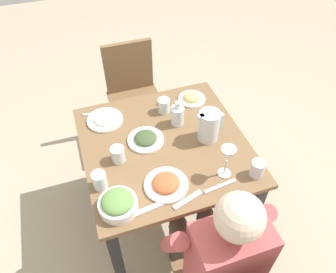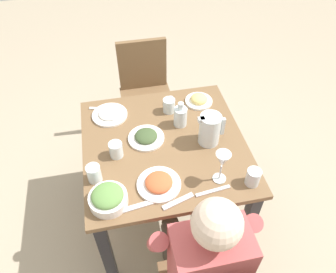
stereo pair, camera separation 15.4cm
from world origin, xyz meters
name	(u,v)px [view 1 (the left image)]	position (x,y,z in m)	size (l,w,h in m)	color
ground_plane	(165,211)	(0.00, 0.00, 0.00)	(8.00, 8.00, 0.00)	tan
dining_table	(165,157)	(0.00, 0.00, 0.61)	(0.93, 0.93, 0.73)	brown
chair_far	(133,91)	(0.01, 0.83, 0.49)	(0.40, 0.40, 0.87)	brown
diner_near	(216,248)	(0.05, -0.63, 0.63)	(0.48, 0.53, 1.16)	#B24C4C
water_pitcher	(209,126)	(0.25, -0.03, 0.83)	(0.16, 0.12, 0.19)	silver
salad_bowl	(118,204)	(-0.34, -0.33, 0.77)	(0.19, 0.19, 0.09)	white
plate_dolmas	(146,139)	(-0.10, 0.06, 0.75)	(0.21, 0.21, 0.05)	white
plate_rice_curry	(166,184)	(-0.08, -0.28, 0.75)	(0.23, 0.23, 0.05)	white
plate_yoghurt	(105,119)	(-0.29, 0.30, 0.75)	(0.22, 0.22, 0.04)	white
plate_fries	(192,98)	(0.29, 0.31, 0.75)	(0.18, 0.18, 0.06)	white
water_glass_center	(100,180)	(-0.40, -0.18, 0.78)	(0.07, 0.07, 0.10)	silver
water_glass_far_right	(257,169)	(0.38, -0.36, 0.78)	(0.07, 0.07, 0.10)	silver
water_glass_near_right	(118,154)	(-0.27, -0.03, 0.78)	(0.08, 0.08, 0.09)	silver
water_glass_far_left	(164,106)	(0.08, 0.27, 0.78)	(0.08, 0.08, 0.09)	silver
wine_glass	(228,156)	(0.23, -0.30, 0.87)	(0.08, 0.08, 0.20)	silver
oil_carafe	(177,116)	(0.13, 0.14, 0.79)	(0.08, 0.08, 0.16)	silver
salt_shaker	(164,100)	(0.11, 0.34, 0.76)	(0.03, 0.03, 0.05)	white
fork_near	(148,209)	(-0.21, -0.38, 0.74)	(0.17, 0.03, 0.01)	silver
knife_near	(98,114)	(-0.32, 0.37, 0.74)	(0.18, 0.02, 0.01)	silver
fork_far	(188,200)	(-0.01, -0.40, 0.74)	(0.17, 0.03, 0.01)	silver
knife_far	(220,186)	(0.17, -0.37, 0.74)	(0.18, 0.02, 0.01)	silver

